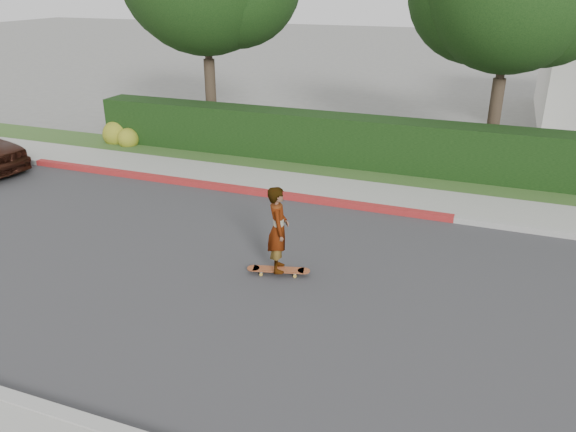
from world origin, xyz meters
name	(u,v)px	position (x,y,z in m)	size (l,w,h in m)	color
ground	(369,303)	(0.00, 0.00, 0.00)	(120.00, 120.00, 0.00)	slate
road	(369,303)	(0.00, 0.00, 0.01)	(60.00, 8.00, 0.01)	#2D2D30
curb_far	(410,213)	(0.00, 4.10, 0.07)	(60.00, 0.20, 0.15)	#9E9E99
curb_red_section	(219,187)	(-5.00, 4.10, 0.08)	(12.00, 0.21, 0.15)	maroon
sidewalk_far	(416,200)	(0.00, 5.00, 0.06)	(60.00, 1.60, 0.12)	gray
planting_strip	(425,181)	(0.00, 6.60, 0.05)	(60.00, 1.60, 0.10)	#2D4C1E
hedge	(327,140)	(-3.00, 7.20, 0.75)	(15.00, 1.00, 1.50)	black
flowering_shrub	(120,136)	(-10.01, 6.74, 0.33)	(1.40, 1.00, 0.90)	#2D4C19
skateboard	(278,270)	(-1.82, 0.37, 0.10)	(1.20, 0.52, 0.11)	#B68D32
skateboarder	(278,229)	(-1.82, 0.37, 0.94)	(0.60, 0.39, 1.63)	white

